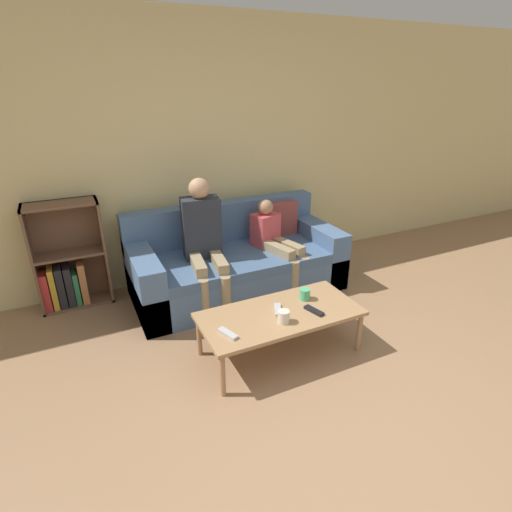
% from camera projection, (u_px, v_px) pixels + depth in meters
% --- Properties ---
extents(ground_plane, '(22.00, 22.00, 0.00)m').
position_uv_depth(ground_plane, '(358.00, 444.00, 2.38)').
color(ground_plane, '#997251').
extents(wall_back, '(12.00, 0.06, 2.60)m').
position_uv_depth(wall_back, '(202.00, 154.00, 4.06)').
color(wall_back, beige).
rests_on(wall_back, ground_plane).
extents(couch, '(2.07, 0.94, 0.84)m').
position_uv_depth(couch, '(237.00, 264.00, 4.05)').
color(couch, '#4C6B93').
rests_on(couch, ground_plane).
extents(bookshelf, '(0.63, 0.28, 1.01)m').
position_uv_depth(bookshelf, '(68.00, 266.00, 3.73)').
color(bookshelf, brown).
rests_on(bookshelf, ground_plane).
extents(coffee_table, '(1.23, 0.58, 0.37)m').
position_uv_depth(coffee_table, '(280.00, 316.00, 3.05)').
color(coffee_table, '#A87F56').
rests_on(coffee_table, ground_plane).
extents(person_adult, '(0.40, 0.68, 1.19)m').
position_uv_depth(person_adult, '(203.00, 235.00, 3.67)').
color(person_adult, '#9E8966').
rests_on(person_adult, ground_plane).
extents(person_child, '(0.39, 0.68, 0.91)m').
position_uv_depth(person_child, '(275.00, 241.00, 3.98)').
color(person_child, '#9E8966').
rests_on(person_child, ground_plane).
extents(cup_near, '(0.09, 0.09, 0.09)m').
position_uv_depth(cup_near, '(305.00, 294.00, 3.20)').
color(cup_near, '#4CB77A').
rests_on(cup_near, coffee_table).
extents(cup_far, '(0.09, 0.09, 0.09)m').
position_uv_depth(cup_far, '(284.00, 317.00, 2.89)').
color(cup_far, silver).
rests_on(cup_far, coffee_table).
extents(tv_remote_0, '(0.09, 0.18, 0.02)m').
position_uv_depth(tv_remote_0, '(314.00, 311.00, 3.04)').
color(tv_remote_0, black).
rests_on(tv_remote_0, coffee_table).
extents(tv_remote_1, '(0.10, 0.18, 0.02)m').
position_uv_depth(tv_remote_1, '(228.00, 333.00, 2.77)').
color(tv_remote_1, '#B7B7BC').
rests_on(tv_remote_1, coffee_table).
extents(tv_remote_2, '(0.12, 0.17, 0.02)m').
position_uv_depth(tv_remote_2, '(278.00, 310.00, 3.05)').
color(tv_remote_2, '#B7B7BC').
rests_on(tv_remote_2, coffee_table).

